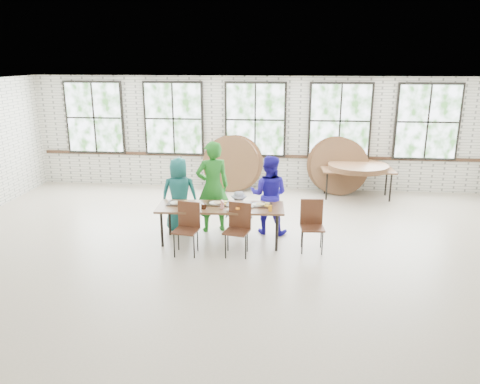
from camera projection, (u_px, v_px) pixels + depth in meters
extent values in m
plane|color=beige|center=(238.00, 253.00, 8.61)|extent=(12.00, 12.00, 0.00)
plane|color=white|center=(238.00, 86.00, 7.77)|extent=(12.00, 12.00, 0.00)
plane|color=silver|center=(255.00, 133.00, 12.49)|extent=(12.00, 0.00, 12.00)
plane|color=silver|center=(181.00, 303.00, 3.89)|extent=(12.00, 0.00, 12.00)
cube|color=#422819|center=(255.00, 156.00, 12.63)|extent=(11.80, 0.05, 0.08)
cube|color=black|center=(95.00, 118.00, 12.75)|extent=(1.62, 0.05, 1.97)
cube|color=white|center=(94.00, 118.00, 12.72)|extent=(1.50, 0.01, 1.85)
cube|color=black|center=(174.00, 119.00, 12.54)|extent=(1.62, 0.05, 1.97)
cube|color=white|center=(173.00, 119.00, 12.51)|extent=(1.50, 0.01, 1.85)
cube|color=black|center=(255.00, 120.00, 12.33)|extent=(1.62, 0.05, 1.97)
cube|color=white|center=(255.00, 120.00, 12.29)|extent=(1.50, 0.01, 1.85)
cube|color=black|center=(340.00, 121.00, 12.12)|extent=(1.62, 0.05, 1.97)
cube|color=white|center=(340.00, 121.00, 12.08)|extent=(1.50, 0.01, 1.85)
cube|color=black|center=(427.00, 122.00, 11.91)|extent=(1.62, 0.05, 1.97)
cube|color=white|center=(428.00, 122.00, 11.87)|extent=(1.50, 0.01, 1.85)
cube|color=brown|center=(221.00, 207.00, 8.88)|extent=(2.44, 0.92, 0.04)
cylinder|color=black|center=(162.00, 229.00, 8.80)|extent=(0.05, 0.05, 0.70)
cylinder|color=black|center=(170.00, 218.00, 9.38)|extent=(0.05, 0.05, 0.70)
cylinder|color=black|center=(277.00, 233.00, 8.59)|extent=(0.05, 0.05, 0.70)
cylinder|color=black|center=(277.00, 222.00, 9.17)|extent=(0.05, 0.05, 0.70)
cube|color=#4D2A19|center=(186.00, 231.00, 8.43)|extent=(0.48, 0.46, 0.03)
cube|color=#4D2A19|center=(189.00, 214.00, 8.53)|extent=(0.42, 0.10, 0.50)
cylinder|color=black|center=(174.00, 246.00, 8.35)|extent=(0.02, 0.02, 0.44)
cylinder|color=black|center=(179.00, 239.00, 8.67)|extent=(0.02, 0.02, 0.44)
cylinder|color=black|center=(194.00, 247.00, 8.31)|extent=(0.02, 0.02, 0.44)
cylinder|color=black|center=(198.00, 240.00, 8.64)|extent=(0.02, 0.02, 0.44)
cube|color=#4D2A19|center=(237.00, 232.00, 8.39)|extent=(0.50, 0.48, 0.03)
cube|color=#4D2A19|center=(240.00, 215.00, 8.49)|extent=(0.42, 0.12, 0.50)
cylinder|color=black|center=(226.00, 247.00, 8.31)|extent=(0.02, 0.02, 0.44)
cylinder|color=black|center=(228.00, 240.00, 8.63)|extent=(0.02, 0.02, 0.44)
cylinder|color=black|center=(246.00, 248.00, 8.27)|extent=(0.02, 0.02, 0.44)
cylinder|color=black|center=(247.00, 240.00, 8.60)|extent=(0.02, 0.02, 0.44)
cube|color=#4D2A19|center=(312.00, 228.00, 8.57)|extent=(0.45, 0.43, 0.03)
cube|color=#4D2A19|center=(312.00, 212.00, 8.68)|extent=(0.42, 0.06, 0.50)
cylinder|color=black|center=(302.00, 243.00, 8.49)|extent=(0.02, 0.02, 0.44)
cylinder|color=black|center=(302.00, 236.00, 8.81)|extent=(0.02, 0.02, 0.44)
cylinder|color=black|center=(322.00, 244.00, 8.45)|extent=(0.02, 0.02, 0.44)
cylinder|color=black|center=(321.00, 237.00, 8.78)|extent=(0.02, 0.02, 0.44)
imported|color=#1C616B|center=(179.00, 194.00, 9.58)|extent=(0.81, 0.59, 1.52)
imported|color=#1D6C1D|center=(213.00, 187.00, 9.47)|extent=(0.80, 0.67, 1.88)
imported|color=#111E37|center=(239.00, 211.00, 9.56)|extent=(0.57, 0.35, 0.86)
imported|color=#2117A5|center=(269.00, 195.00, 9.39)|extent=(0.87, 0.73, 1.60)
cube|color=brown|center=(358.00, 170.00, 11.79)|extent=(1.84, 0.84, 0.04)
cylinder|color=black|center=(327.00, 186.00, 11.71)|extent=(0.04, 0.04, 0.70)
cylinder|color=black|center=(325.00, 181.00, 12.23)|extent=(0.04, 0.04, 0.70)
cylinder|color=black|center=(391.00, 188.00, 11.56)|extent=(0.04, 0.04, 0.70)
cylinder|color=black|center=(386.00, 182.00, 12.08)|extent=(0.04, 0.04, 0.70)
cube|color=black|center=(179.00, 203.00, 9.02)|extent=(0.44, 0.33, 0.02)
cube|color=black|center=(218.00, 204.00, 9.00)|extent=(0.44, 0.33, 0.02)
cube|color=black|center=(261.00, 205.00, 8.91)|extent=(0.44, 0.33, 0.02)
cylinder|color=black|center=(204.00, 206.00, 8.71)|extent=(0.09, 0.09, 0.09)
cube|color=red|center=(222.00, 206.00, 8.73)|extent=(0.06, 0.06, 0.11)
cylinder|color=#1C90D8|center=(235.00, 205.00, 8.76)|extent=(0.07, 0.07, 0.10)
cylinder|color=orange|center=(270.00, 208.00, 8.58)|extent=(0.07, 0.07, 0.11)
cylinder|color=white|center=(241.00, 208.00, 8.59)|extent=(0.17, 0.17, 0.10)
ellipsoid|color=white|center=(191.00, 208.00, 8.70)|extent=(0.11, 0.11, 0.05)
ellipsoid|color=white|center=(229.00, 210.00, 8.59)|extent=(0.11, 0.11, 0.05)
ellipsoid|color=white|center=(251.00, 207.00, 8.77)|extent=(0.11, 0.11, 0.05)
cylinder|color=brown|center=(358.00, 169.00, 11.78)|extent=(1.50, 1.50, 0.04)
cylinder|color=brown|center=(358.00, 167.00, 11.77)|extent=(1.50, 1.50, 0.04)
cylinder|color=brown|center=(358.00, 165.00, 11.75)|extent=(1.50, 1.50, 0.04)
cylinder|color=brown|center=(235.00, 163.00, 12.49)|extent=(1.50, 0.36, 1.48)
cylinder|color=brown|center=(231.00, 164.00, 12.40)|extent=(1.50, 0.31, 1.48)
cylinder|color=brown|center=(336.00, 165.00, 12.23)|extent=(1.50, 0.23, 1.49)
cylinder|color=brown|center=(340.00, 166.00, 12.13)|extent=(1.50, 0.42, 1.46)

